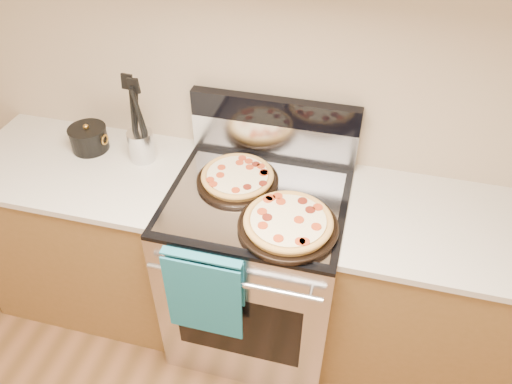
% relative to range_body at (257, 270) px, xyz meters
% --- Properties ---
extents(wall_back, '(4.00, 0.00, 4.00)m').
position_rel_range_body_xyz_m(wall_back, '(0.00, 0.35, 0.90)').
color(wall_back, '#C2A98C').
rests_on(wall_back, ground).
extents(range_body, '(0.76, 0.68, 0.90)m').
position_rel_range_body_xyz_m(range_body, '(0.00, 0.00, 0.00)').
color(range_body, '#B7B7BC').
rests_on(range_body, ground).
extents(oven_window, '(0.56, 0.01, 0.40)m').
position_rel_range_body_xyz_m(oven_window, '(0.00, -0.34, 0.00)').
color(oven_window, black).
rests_on(oven_window, range_body).
extents(cooktop, '(0.76, 0.68, 0.02)m').
position_rel_range_body_xyz_m(cooktop, '(0.00, 0.00, 0.46)').
color(cooktop, black).
rests_on(cooktop, range_body).
extents(backsplash_lower, '(0.76, 0.06, 0.18)m').
position_rel_range_body_xyz_m(backsplash_lower, '(0.00, 0.31, 0.56)').
color(backsplash_lower, silver).
rests_on(backsplash_lower, cooktop).
extents(backsplash_upper, '(0.76, 0.06, 0.12)m').
position_rel_range_body_xyz_m(backsplash_upper, '(0.00, 0.31, 0.71)').
color(backsplash_upper, black).
rests_on(backsplash_upper, backsplash_lower).
extents(oven_handle, '(0.70, 0.03, 0.03)m').
position_rel_range_body_xyz_m(oven_handle, '(0.00, -0.38, 0.35)').
color(oven_handle, silver).
rests_on(oven_handle, range_body).
extents(dish_towel, '(0.32, 0.05, 0.42)m').
position_rel_range_body_xyz_m(dish_towel, '(-0.12, -0.38, 0.25)').
color(dish_towel, teal).
rests_on(dish_towel, oven_handle).
extents(foil_sheet, '(0.70, 0.55, 0.01)m').
position_rel_range_body_xyz_m(foil_sheet, '(0.00, -0.03, 0.47)').
color(foil_sheet, gray).
rests_on(foil_sheet, cooktop).
extents(cabinet_left, '(1.00, 0.62, 0.88)m').
position_rel_range_body_xyz_m(cabinet_left, '(-0.88, 0.03, -0.01)').
color(cabinet_left, brown).
rests_on(cabinet_left, ground).
extents(countertop_left, '(1.02, 0.64, 0.03)m').
position_rel_range_body_xyz_m(countertop_left, '(-0.88, 0.03, 0.45)').
color(countertop_left, beige).
rests_on(countertop_left, cabinet_left).
extents(cabinet_right, '(1.00, 0.62, 0.88)m').
position_rel_range_body_xyz_m(cabinet_right, '(0.88, 0.03, -0.01)').
color(cabinet_right, brown).
rests_on(cabinet_right, ground).
extents(countertop_right, '(1.02, 0.64, 0.03)m').
position_rel_range_body_xyz_m(countertop_right, '(0.88, 0.03, 0.45)').
color(countertop_right, beige).
rests_on(countertop_right, cabinet_right).
extents(pepperoni_pizza_back, '(0.43, 0.43, 0.05)m').
position_rel_range_body_xyz_m(pepperoni_pizza_back, '(-0.10, 0.07, 0.50)').
color(pepperoni_pizza_back, '#B07536').
rests_on(pepperoni_pizza_back, foil_sheet).
extents(pepperoni_pizza_front, '(0.44, 0.44, 0.05)m').
position_rel_range_body_xyz_m(pepperoni_pizza_front, '(0.17, -0.16, 0.50)').
color(pepperoni_pizza_front, '#B07536').
rests_on(pepperoni_pizza_front, foil_sheet).
extents(utensil_crock, '(0.14, 0.14, 0.15)m').
position_rel_range_body_xyz_m(utensil_crock, '(-0.58, 0.14, 0.53)').
color(utensil_crock, silver).
rests_on(utensil_crock, countertop_left).
extents(saucepan, '(0.19, 0.19, 0.11)m').
position_rel_range_body_xyz_m(saucepan, '(-0.86, 0.16, 0.51)').
color(saucepan, black).
rests_on(saucepan, countertop_left).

